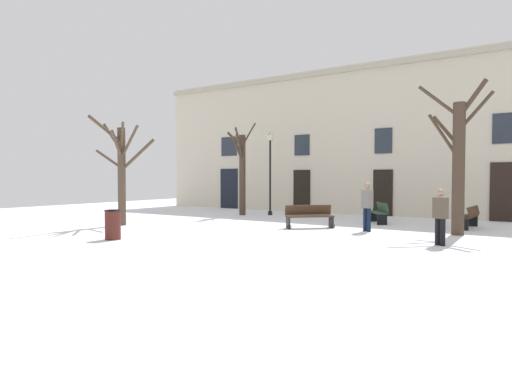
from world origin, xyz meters
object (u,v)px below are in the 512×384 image
Objects in this scene: litter_bin at (113,225)px; person_by_shop_door at (367,204)px; tree_near_facade at (458,161)px; person_crossing_plaza at (440,214)px; tree_right_of_center at (242,170)px; tree_foreground at (121,168)px; bench_back_to_back_left at (379,212)px; bench_near_lamp at (309,216)px; bench_near_center_tree at (469,217)px; streetlamp at (270,165)px.

litter_bin is 0.53× the size of person_by_shop_door.
tree_near_facade is 3.22× the size of person_crossing_plaza.
tree_right_of_center is 8.24m from person_by_shop_door.
tree_foreground is at bearing 136.74° from litter_bin.
person_by_shop_door is 3.39m from person_crossing_plaza.
person_crossing_plaza reaches higher than bench_back_to_back_left.
bench_near_center_tree is at bearing -11.41° from bench_near_lamp.
litter_bin is (1.67, -9.27, -1.84)m from tree_right_of_center.
tree_foreground reaches higher than bench_back_to_back_left.
bench_near_center_tree is at bearing -5.08° from streetlamp.
tree_foreground is 7.74m from streetlamp.
person_by_shop_door is at bearing -39.77° from bench_near_lamp.
bench_near_lamp is at bearing -53.49° from bench_near_center_tree.
bench_back_to_back_left is at bearing -26.28° from person_crossing_plaza.
bench_near_lamp is 2.24m from person_by_shop_door.
bench_near_center_tree is (3.40, 0.05, -0.01)m from bench_back_to_back_left.
tree_near_facade is at bearing -138.75° from person_by_shop_door.
bench_near_lamp is (5.37, -3.19, -1.84)m from tree_right_of_center.
litter_bin is 0.56× the size of bench_near_lamp.
streetlamp is 10.34m from litter_bin.
tree_right_of_center is 5.08× the size of litter_bin.
person_by_shop_door is 1.09× the size of person_crossing_plaza.
tree_foreground is 12.39m from tree_near_facade.
bench_near_lamp is 1.03× the size of person_crossing_plaza.
person_by_shop_door is at bearing -22.34° from bench_back_to_back_left.
streetlamp is 2.64× the size of person_crossing_plaza.
person_crossing_plaza reaches higher than bench_near_lamp.
tree_foreground is at bearing 46.95° from person_by_shop_door.
tree_foreground is 4.60× the size of litter_bin.
bench_near_center_tree is (0.07, 2.27, -2.02)m from tree_near_facade.
person_crossing_plaza reaches higher than bench_near_center_tree.
streetlamp is 6.20m from bench_near_lamp.
person_crossing_plaza is (10.33, -4.98, -1.42)m from tree_right_of_center.
litter_bin is at bearing -39.22° from bench_near_center_tree.
person_by_shop_door is at bearing -4.99° from person_crossing_plaza.
streetlamp is 6.29m from bench_back_to_back_left.
bench_back_to_back_left is (8.30, 6.47, -1.83)m from tree_foreground.
bench_near_center_tree is (8.75, 9.29, -0.02)m from litter_bin.
tree_right_of_center is 7.26m from bench_back_to_back_left.
streetlamp is 2.74× the size of bench_back_to_back_left.
person_by_shop_door is (7.55, -3.04, -1.34)m from tree_right_of_center.
person_crossing_plaza is at bearing 170.54° from person_by_shop_door.
tree_near_facade is 3.17m from person_crossing_plaza.
bench_near_lamp is at bearing -43.81° from streetlamp.
tree_near_facade reaches higher than bench_back_to_back_left.
bench_back_to_back_left is (5.35, 9.24, -0.01)m from litter_bin.
bench_back_to_back_left is 0.89× the size of person_by_shop_door.
tree_near_facade is at bearing -18.58° from streetlamp.
streetlamp reaches higher than bench_back_to_back_left.
litter_bin is (2.95, -2.77, -1.82)m from tree_foreground.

